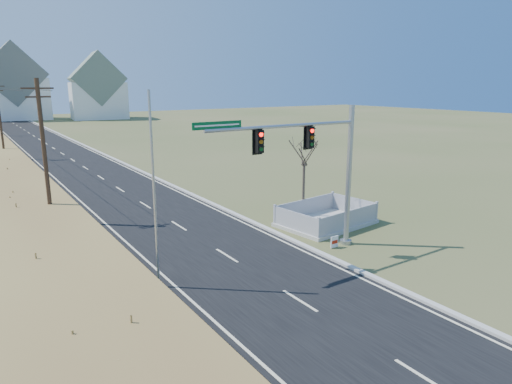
# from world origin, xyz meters

# --- Properties ---
(ground) EXTENTS (260.00, 260.00, 0.00)m
(ground) POSITION_xyz_m (0.00, 0.00, 0.00)
(ground) COLOR #455227
(ground) RESTS_ON ground
(road) EXTENTS (8.00, 180.00, 0.06)m
(road) POSITION_xyz_m (0.00, 50.00, 0.03)
(road) COLOR black
(road) RESTS_ON ground
(curb) EXTENTS (0.30, 180.00, 0.18)m
(curb) POSITION_xyz_m (4.15, 50.00, 0.09)
(curb) COLOR #B2AFA8
(curb) RESTS_ON ground
(utility_pole_near) EXTENTS (1.80, 0.26, 9.00)m
(utility_pole_near) POSITION_xyz_m (-6.50, 15.00, 4.68)
(utility_pole_near) COLOR #422D1E
(utility_pole_near) RESTS_ON ground
(utility_pole_mid) EXTENTS (1.80, 0.26, 9.00)m
(utility_pole_mid) POSITION_xyz_m (-6.50, 45.00, 4.68)
(utility_pole_mid) COLOR #422D1E
(utility_pole_mid) RESTS_ON ground
(condo_n) EXTENTS (15.27, 10.20, 18.54)m
(condo_n) POSITION_xyz_m (2.00, 112.00, 7.61)
(condo_n) COLOR white
(condo_n) RESTS_ON ground
(condo_ne) EXTENTS (14.12, 10.51, 16.52)m
(condo_ne) POSITION_xyz_m (20.00, 104.00, 6.84)
(condo_ne) COLOR white
(condo_ne) RESTS_ON ground
(traffic_signal_mast) EXTENTS (9.55, 0.65, 7.60)m
(traffic_signal_mast) POSITION_xyz_m (4.61, 2.04, 4.63)
(traffic_signal_mast) COLOR #9EA0A5
(traffic_signal_mast) RESTS_ON ground
(fence_enclosure) EXTENTS (6.17, 4.60, 1.30)m
(fence_enclosure) POSITION_xyz_m (7.96, 5.35, 0.27)
(fence_enclosure) COLOR #B7B5AD
(fence_enclosure) RESTS_ON ground
(open_sign) EXTENTS (0.52, 0.07, 0.64)m
(open_sign) POSITION_xyz_m (5.51, 1.92, 0.34)
(open_sign) COLOR white
(open_sign) RESTS_ON ground
(flagpole) EXTENTS (0.38, 0.38, 8.45)m
(flagpole) POSITION_xyz_m (-4.30, 2.40, 3.37)
(flagpole) COLOR #B7B5AD
(flagpole) RESTS_ON ground
(bare_tree) EXTENTS (2.12, 2.12, 5.61)m
(bare_tree) POSITION_xyz_m (7.59, 7.19, 4.52)
(bare_tree) COLOR #4C3F33
(bare_tree) RESTS_ON ground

